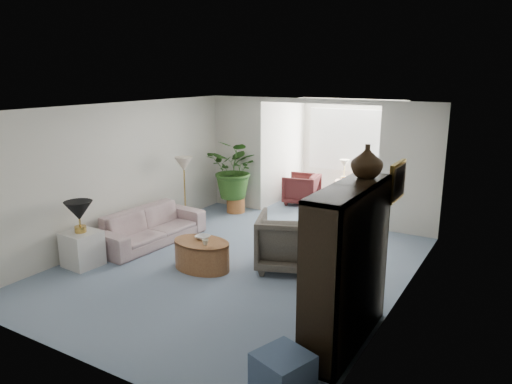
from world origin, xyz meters
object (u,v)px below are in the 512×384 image
Objects in this scene: plant_pot at (236,205)px; ottoman at (283,372)px; table_lamp at (79,211)px; coffee_cup at (205,242)px; entertainment_cabinet at (347,266)px; sofa at (151,226)px; sunroom_chair_blue at (364,197)px; framed_picture at (399,181)px; sunroom_table at (343,191)px; floor_lamp at (184,164)px; sunroom_chair_maroon at (302,189)px; end_table at (82,249)px; wingback_chair at (289,241)px; coffee_table at (202,255)px; side_table_dark at (338,251)px; cabinet_urn at (367,161)px; coffee_bowl at (203,237)px.

ottoman is at bearing -52.76° from plant_pot.
table_lamp reaches higher than coffee_cup.
sofa is at bearing 162.29° from entertainment_cabinet.
sunroom_chair_blue is (-1.29, 6.28, 0.16)m from ottoman.
sunroom_table is (-2.46, 4.81, -1.45)m from framed_picture.
table_lamp is 4.39m from ottoman.
floor_lamp is at bearing -106.71° from plant_pot.
sunroom_chair_maroon is (-3.21, 4.06, -1.35)m from framed_picture.
end_table is 1.16× the size of ottoman.
wingback_chair reaches higher than ottoman.
coffee_table is 1.38m from wingback_chair.
framed_picture is 0.65× the size of sunroom_chair_maroon.
ottoman is (4.18, -1.13, -0.09)m from end_table.
framed_picture is 1.90m from side_table_dark.
plant_pot is at bearing 148.72° from side_table_dark.
end_table is at bearing -173.27° from cabinet_urn.
table_lamp is 1.15× the size of cabinet_urn.
sunroom_table reaches higher than coffee_table.
entertainment_cabinet reaches higher than coffee_table.
floor_lamp reaches higher than ottoman.
wingback_chair is (2.86, 1.59, 0.16)m from end_table.
coffee_cup is 1.30m from wingback_chair.
coffee_cup is 2.67m from entertainment_cabinet.
framed_picture reaches higher than wingback_chair.
coffee_cup is at bearing 18.18° from wingback_chair.
coffee_bowl is at bearing -95.70° from sunroom_table.
table_lamp is 1.97m from coffee_bowl.
plant_pot is 2.81m from sunroom_chair_blue.
framed_picture is 1.36m from entertainment_cabinet.
floor_lamp reaches higher than coffee_bowl.
ottoman is at bearing 14.80° from sunroom_chair_maroon.
sofa is 4.79× the size of table_lamp.
sunroom_chair_blue is at bearing 60.67° from end_table.
framed_picture is 0.89× the size of end_table.
entertainment_cabinet is at bearing -69.26° from sunroom_table.
sofa is 1.15× the size of entertainment_cabinet.
sunroom_chair_maroon is at bearing -135.00° from sunroom_table.
sunroom_chair_maroon is (1.40, 5.15, -0.56)m from table_lamp.
wingback_chair reaches higher than coffee_cup.
entertainment_cabinet is 6.33m from sunroom_table.
side_table_dark reaches higher than sofa.
cabinet_urn is 6.09m from sunroom_table.
sofa is 3.41m from side_table_dark.
sunroom_chair_maroon is (0.95, 1.37, 0.19)m from plant_pot.
side_table_dark is at bearing -177.70° from wingback_chair.
wingback_chair reaches higher than sofa.
end_table is 5.34m from sunroom_chair_maroon.
cabinet_urn is (-0.23, -0.58, 0.32)m from framed_picture.
cabinet_urn is at bearing -24.83° from floor_lamp.
wingback_chair is 1.95× the size of sunroom_table.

